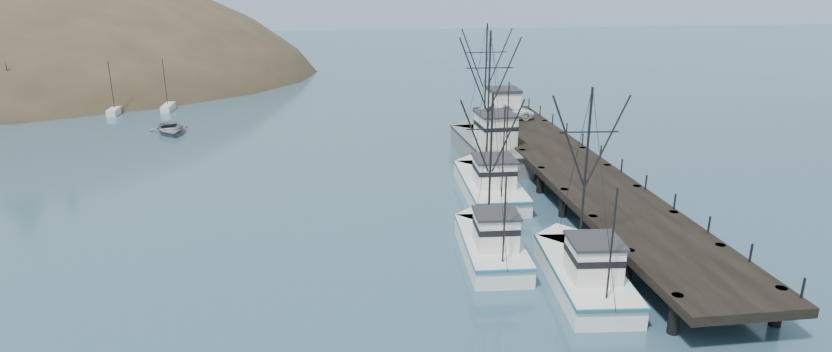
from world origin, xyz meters
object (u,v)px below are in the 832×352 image
Objects in this scene: motorboat at (171,133)px; trawler_mid at (490,243)px; pier at (574,170)px; pickup_truck at (507,112)px; trawler_far at (489,183)px; work_vessel at (488,145)px; pier_shed at (503,102)px; trawler_near at (583,271)px.

trawler_mid is at bearing -71.26° from motorboat.
pier is 8.13× the size of pickup_truck.
trawler_far is 0.87× the size of work_vessel.
motorboat is at bearing 171.07° from pier_shed.
work_vessel is 2.63× the size of pickup_truck.
pier is at bearing -3.57° from trawler_far.
trawler_far is at bearing -108.05° from pier_shed.
trawler_far is (-6.50, 0.40, -0.87)m from pier.
pier_shed is at bearing 73.81° from trawler_mid.
trawler_near is 47.93m from motorboat.
work_vessel is at bearing -113.13° from pier_shed.
trawler_far is at bearing -103.19° from work_vessel.
trawler_mid is 1.82× the size of motorboat.
trawler_mid is at bearing 158.58° from pickup_truck.
motorboat is (-29.60, 37.69, -0.82)m from trawler_near.
trawler_far is at bearing 95.57° from trawler_near.
motorboat is (-25.56, 33.42, -0.82)m from trawler_mid.
pier_shed reaches higher than pickup_truck.
trawler_mid is at bearing 133.39° from trawler_near.
work_vessel reaches higher than pier_shed.
work_vessel is 2.59× the size of motorboat.
trawler_mid is 42.08m from motorboat.
trawler_mid reaches higher than pier.
pickup_truck is 34.49m from motorboat.
trawler_near is at bearing -70.52° from motorboat.
trawler_near reaches higher than trawler_mid.
pier is 6.57m from trawler_far.
work_vessel reaches higher than trawler_near.
trawler_far is at bearing 76.82° from trawler_mid.
trawler_far is 9.29m from work_vessel.
trawler_mid is 3.11× the size of pier_shed.
pier is 17.71m from pier_shed.
trawler_mid reaches higher than pickup_truck.
pier is at bearing -87.09° from pier_shed.
pickup_truck is (4.09, 30.86, 1.93)m from trawler_near.
pier is 13.91m from trawler_mid.
pier is 8.03× the size of motorboat.
trawler_near is 15.27m from trawler_far.
trawler_near reaches higher than pier_shed.
trawler_far is 2.26× the size of motorboat.
trawler_near is 0.89× the size of trawler_far.
pier is 41.54m from motorboat.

